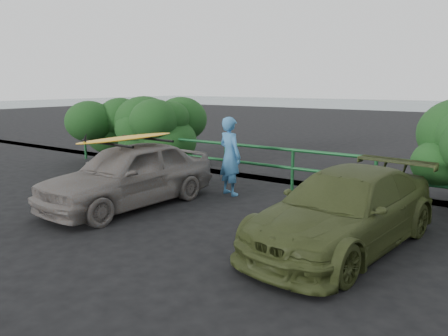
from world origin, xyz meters
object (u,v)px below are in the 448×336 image
Objects in this scene: guardrail at (257,165)px; man at (230,156)px; surfboard at (127,138)px; sedan at (129,174)px; olive_vehicle at (345,209)px.

guardrail is 1.30m from man.
guardrail is at bearing -72.91° from man.
surfboard is at bearing 76.37° from man.
sedan reaches higher than guardrail.
surfboard reaches higher than olive_vehicle.
man is 2.43m from surfboard.
olive_vehicle is (4.63, 0.31, -0.07)m from sedan.
guardrail is 3.50m from sedan.
surfboard reaches higher than guardrail.
surfboard is at bearing -168.42° from olive_vehicle.
man is at bearing -90.55° from guardrail.
olive_vehicle is 3.82m from man.
sedan is at bearing -110.81° from guardrail.
sedan is 1.63× the size of surfboard.
man is 0.74× the size of surfboard.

